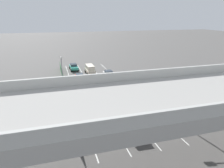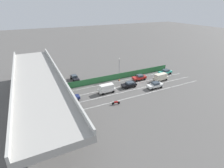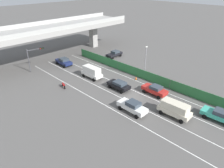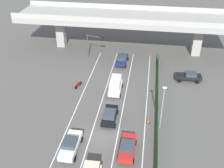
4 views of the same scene
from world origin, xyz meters
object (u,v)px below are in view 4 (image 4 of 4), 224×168
Objects in this scene: car_hatchback_white at (71,145)px; traffic_light at (93,42)px; car_sedan_red at (127,147)px; motorcycle at (78,84)px; street_lamp at (163,104)px; traffic_cone at (148,121)px; car_sedan_navy at (122,59)px; parked_sedan_dark at (189,76)px; car_van_white at (115,85)px; car_sedan_black at (110,115)px.

car_hatchback_white is 24.79m from traffic_light.
car_sedan_red reaches higher than motorcycle.
traffic_cone is (-1.55, 0.79, -3.71)m from street_lamp.
parked_sedan_dark is (12.03, -4.32, -0.05)m from car_sedan_navy.
car_van_white reaches higher than car_sedan_black.
car_hatchback_white is 11.09m from traffic_cone.
car_sedan_navy is at bearing 98.53° from car_sedan_red.
car_hatchback_white is at bearing -120.95° from car_sedan_black.
traffic_cone is at bearing -50.84° from car_van_white.
parked_sedan_dark is at bearing -19.76° from car_sedan_navy.
street_lamp is at bearing -46.91° from car_van_white.
parked_sedan_dark is at bearing 50.46° from car_hatchback_white.
car_van_white is 0.69× the size of street_lamp.
street_lamp is (7.04, -7.53, 2.72)m from car_van_white.
car_sedan_red is at bearing -127.16° from street_lamp.
car_van_white is 8.75m from traffic_cone.
car_sedan_navy is at bearing 91.25° from car_sedan_black.
car_hatchback_white is at bearing -174.36° from car_sedan_red.
traffic_light is 22.88m from street_lamp.
traffic_light is (-5.83, 1.60, 2.61)m from car_sedan_navy.
parked_sedan_dark is at bearing 46.84° from car_sedan_black.
car_sedan_black is 6.46× the size of traffic_cone.
car_hatchback_white is at bearing -144.04° from traffic_cone.
street_lamp reaches higher than car_sedan_red.
car_sedan_navy is 11.07m from motorcycle.
parked_sedan_dark is 0.67× the size of street_lamp.
traffic_light is at bearing 161.67° from parked_sedan_dark.
car_van_white is 1.00× the size of car_sedan_navy.
street_lamp is 9.84× the size of traffic_cone.
traffic_cone is (5.62, -16.43, -0.60)m from car_sedan_navy.
car_sedan_black is (0.24, -7.06, -0.42)m from car_van_white.
car_van_white is at bearing 129.16° from traffic_cone.
traffic_light is at bearing 122.41° from traffic_cone.
traffic_light is (-17.86, 5.92, 2.66)m from parked_sedan_dark.
car_van_white is 0.98× the size of car_hatchback_white.
street_lamp reaches higher than car_sedan_navy.
car_sedan_black is at bearing 118.33° from car_sedan_red.
car_sedan_red is 16.19m from motorcycle.
car_van_white is 13.69m from car_hatchback_white.
car_sedan_black is at bearing -49.20° from motorcycle.
motorcycle is 13.84m from traffic_cone.
parked_sedan_dark is (11.90, 5.37, -0.44)m from car_van_white.
parked_sedan_dark reaches higher than car_sedan_black.
car_hatchback_white reaches higher than car_sedan_black.
car_hatchback_white is at bearing -84.21° from traffic_light.
car_sedan_red reaches higher than traffic_cone.
car_sedan_navy reaches higher than car_sedan_black.
motorcycle is 0.43× the size of parked_sedan_dark.
car_van_white is at bearing 133.09° from street_lamp.
street_lamp is at bearing 28.52° from car_hatchback_white.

